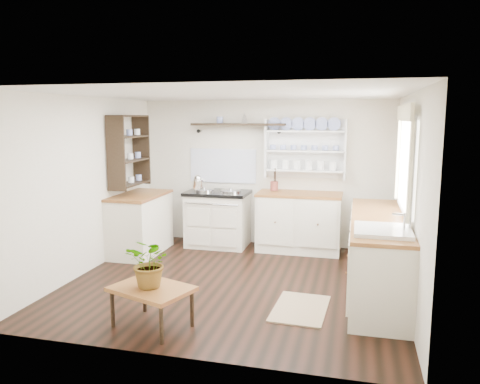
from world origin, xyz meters
name	(u,v)px	position (x,y,z in m)	size (l,w,h in m)	color
floor	(234,282)	(0.00, 0.00, 0.00)	(4.00, 3.80, 0.01)	black
wall_back	(265,173)	(0.00, 1.90, 1.15)	(4.00, 0.02, 2.30)	beige
wall_right	(409,198)	(2.00, 0.00, 1.15)	(0.02, 3.80, 2.30)	beige
wall_left	(87,185)	(-2.00, 0.00, 1.15)	(0.02, 3.80, 2.30)	beige
ceiling	(234,94)	(0.00, 0.00, 2.30)	(4.00, 3.80, 0.01)	white
window	(405,159)	(1.95, 0.15, 1.56)	(0.08, 1.55, 1.22)	white
aga_cooker	(218,218)	(-0.69, 1.57, 0.45)	(0.98, 0.68, 0.91)	silver
back_cabinets	(299,221)	(0.60, 1.60, 0.46)	(1.27, 0.63, 0.90)	silver
right_cabinets	(378,254)	(1.70, 0.10, 0.46)	(0.62, 2.43, 0.90)	silver
belfast_sink	(382,242)	(1.70, -0.65, 0.80)	(0.55, 0.60, 0.45)	white
left_cabinets	(140,223)	(-1.70, 0.90, 0.46)	(0.62, 1.13, 0.90)	silver
plate_rack	(306,148)	(0.65, 1.86, 1.56)	(1.20, 0.22, 0.90)	white
high_shelf	(238,125)	(-0.40, 1.78, 1.91)	(1.50, 0.29, 0.16)	black
left_shelving	(129,150)	(-1.84, 0.90, 1.55)	(0.28, 0.80, 1.05)	black
kettle	(198,182)	(-0.97, 1.45, 1.03)	(0.17, 0.17, 0.21)	silver
utensil_crock	(274,186)	(0.20, 1.68, 0.98)	(0.12, 0.12, 0.14)	brown
center_table	(152,292)	(-0.46, -1.40, 0.36)	(0.88, 0.75, 0.40)	brown
potted_plant	(151,263)	(-0.46, -1.40, 0.65)	(0.44, 0.38, 0.49)	#3F7233
floor_rug	(300,308)	(0.90, -0.63, 0.01)	(0.55, 0.85, 0.02)	#886A4F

